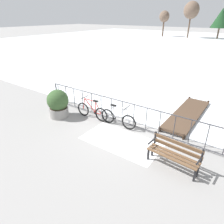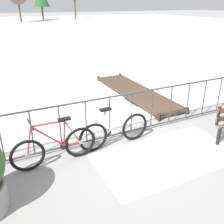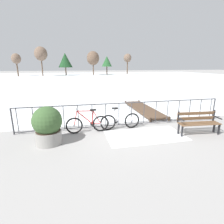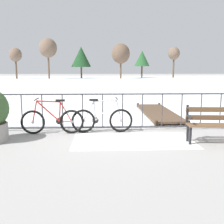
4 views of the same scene
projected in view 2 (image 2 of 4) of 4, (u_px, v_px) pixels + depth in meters
ground_plane at (121, 136)px, 6.03m from camera, size 160.00×160.00×0.00m
frozen_pond at (7, 29)px, 29.33m from camera, size 80.00×56.00×0.03m
snow_patch at (167, 156)px, 5.23m from camera, size 2.97×1.58×0.01m
railing_fence at (121, 115)px, 5.81m from camera, size 9.06×0.06×1.07m
bicycle_near_railing at (115, 130)px, 5.51m from camera, size 1.71×0.52×0.97m
bicycle_second at (55, 147)px, 4.89m from camera, size 1.71×0.52×0.97m
wooden_dock at (135, 91)px, 8.67m from camera, size 1.10×4.24×0.20m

